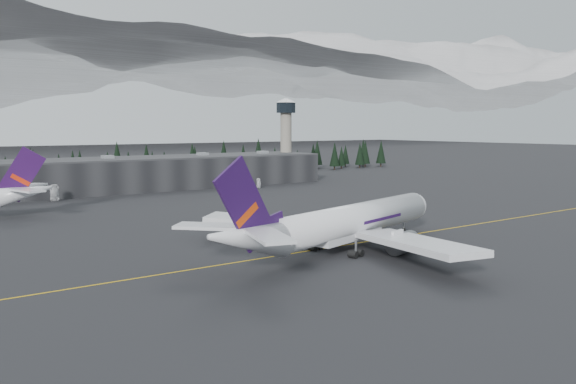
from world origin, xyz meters
TOP-DOWN VIEW (x-y plane):
  - ground at (0.00, 0.00)m, footprint 1400.00×1400.00m
  - taxiline at (0.00, -2.00)m, footprint 400.00×0.40m
  - terminal at (0.00, 125.00)m, footprint 160.00×30.00m
  - control_tower at (75.00, 128.00)m, footprint 10.00×10.00m
  - treeline at (0.00, 162.00)m, footprint 360.00×20.00m
  - jet_main at (-6.28, -6.39)m, footprint 66.91×60.88m
  - gse_vehicle_a at (-34.07, 105.51)m, footprint 2.86×5.83m
  - gse_vehicle_b at (42.87, 101.05)m, footprint 4.28×2.52m

SIDE VIEW (x-z plane):
  - ground at x=0.00m, z-range 0.00..0.00m
  - taxiline at x=0.00m, z-range 0.00..0.02m
  - gse_vehicle_b at x=42.87m, z-range 0.00..1.37m
  - gse_vehicle_a at x=-34.07m, z-range 0.00..1.60m
  - jet_main at x=-6.28m, z-range -4.37..15.69m
  - terminal at x=0.00m, z-range 0.00..12.60m
  - treeline at x=0.00m, z-range 0.00..15.00m
  - control_tower at x=75.00m, z-range 4.56..42.26m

